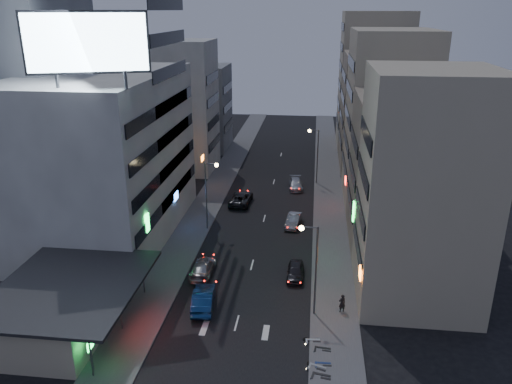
% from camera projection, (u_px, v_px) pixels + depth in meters
% --- Properties ---
extents(ground, '(180.00, 180.00, 0.00)m').
position_uv_depth(ground, '(228.00, 354.00, 37.26)').
color(ground, black).
rests_on(ground, ground).
extents(sidewalk_left, '(4.00, 120.00, 0.12)m').
position_uv_depth(sidewalk_left, '(207.00, 203.00, 66.09)').
color(sidewalk_left, '#4C4C4F').
rests_on(sidewalk_left, ground).
extents(sidewalk_right, '(4.00, 120.00, 0.12)m').
position_uv_depth(sidewalk_right, '(329.00, 209.00, 64.31)').
color(sidewalk_right, '#4C4C4F').
rests_on(sidewalk_right, ground).
extents(food_court, '(11.00, 13.00, 3.88)m').
position_uv_depth(food_court, '(61.00, 304.00, 39.99)').
color(food_court, tan).
rests_on(food_court, ground).
extents(white_building, '(14.00, 24.00, 18.00)m').
position_uv_depth(white_building, '(105.00, 157.00, 54.69)').
color(white_building, silver).
rests_on(white_building, ground).
extents(grey_tower, '(10.00, 14.00, 34.00)m').
position_uv_depth(grey_tower, '(31.00, 78.00, 55.74)').
color(grey_tower, gray).
rests_on(grey_tower, ground).
extents(shophouse_near, '(10.00, 11.00, 20.00)m').
position_uv_depth(shophouse_near, '(423.00, 189.00, 41.92)').
color(shophouse_near, tan).
rests_on(shophouse_near, ground).
extents(shophouse_mid, '(11.00, 12.00, 16.00)m').
position_uv_depth(shophouse_mid, '(405.00, 171.00, 53.28)').
color(shophouse_mid, gray).
rests_on(shophouse_mid, ground).
extents(shophouse_far, '(10.00, 14.00, 22.00)m').
position_uv_depth(shophouse_far, '(387.00, 118.00, 64.42)').
color(shophouse_far, tan).
rests_on(shophouse_far, ground).
extents(far_left_a, '(11.00, 10.00, 20.00)m').
position_uv_depth(far_left_a, '(178.00, 107.00, 77.49)').
color(far_left_a, silver).
rests_on(far_left_a, ground).
extents(far_left_b, '(12.00, 10.00, 15.00)m').
position_uv_depth(far_left_b, '(195.00, 107.00, 90.52)').
color(far_left_b, gray).
rests_on(far_left_b, ground).
extents(far_right_a, '(11.00, 12.00, 18.00)m').
position_uv_depth(far_right_a, '(377.00, 112.00, 79.03)').
color(far_right_a, gray).
rests_on(far_right_a, ground).
extents(far_right_b, '(12.00, 12.00, 24.00)m').
position_uv_depth(far_right_b, '(373.00, 81.00, 90.99)').
color(far_right_b, tan).
rests_on(far_right_b, ground).
extents(billboard, '(9.52, 3.75, 6.20)m').
position_uv_depth(billboard, '(87.00, 43.00, 40.54)').
color(billboard, '#595B60').
rests_on(billboard, white_building).
extents(street_lamp_right_near, '(1.60, 0.44, 8.02)m').
position_uv_depth(street_lamp_right_near, '(312.00, 257.00, 40.34)').
color(street_lamp_right_near, '#595B60').
rests_on(street_lamp_right_near, sidewalk_right).
extents(street_lamp_left, '(1.60, 0.44, 8.02)m').
position_uv_depth(street_lamp_left, '(209.00, 186.00, 56.57)').
color(street_lamp_left, '#595B60').
rests_on(street_lamp_left, sidewalk_left).
extents(street_lamp_right_far, '(1.60, 0.44, 8.02)m').
position_uv_depth(street_lamp_right_far, '(315.00, 148.00, 72.03)').
color(street_lamp_right_far, '#595B60').
rests_on(street_lamp_right_far, sidewalk_right).
extents(parked_car_right_near, '(1.61, 3.96, 1.35)m').
position_uv_depth(parked_car_right_near, '(295.00, 271.00, 47.70)').
color(parked_car_right_near, '#232328').
rests_on(parked_car_right_near, ground).
extents(parked_car_right_mid, '(2.00, 4.36, 1.39)m').
position_uv_depth(parked_car_right_mid, '(293.00, 220.00, 59.14)').
color(parked_car_right_mid, '#A2A7AB').
rests_on(parked_car_right_mid, ground).
extents(parked_car_left, '(2.83, 5.69, 1.55)m').
position_uv_depth(parked_car_left, '(241.00, 198.00, 65.90)').
color(parked_car_left, black).
rests_on(parked_car_left, ground).
extents(parked_car_right_far, '(2.34, 4.85, 1.36)m').
position_uv_depth(parked_car_right_far, '(296.00, 184.00, 71.50)').
color(parked_car_right_far, '#AAADB2').
rests_on(parked_car_right_far, ground).
extents(road_car_blue, '(2.34, 5.17, 1.65)m').
position_uv_depth(road_car_blue, '(203.00, 299.00, 42.94)').
color(road_car_blue, navy).
rests_on(road_car_blue, ground).
extents(road_car_silver, '(2.04, 4.97, 1.44)m').
position_uv_depth(road_car_silver, '(203.00, 268.00, 48.31)').
color(road_car_silver, '#A1A3A9').
rests_on(road_car_silver, ground).
extents(person, '(0.71, 0.60, 1.64)m').
position_uv_depth(person, '(342.00, 303.00, 42.04)').
color(person, black).
rests_on(person, sidewalk_right).
extents(scooter_black_a, '(1.02, 2.05, 1.20)m').
position_uv_depth(scooter_black_a, '(332.00, 369.00, 34.73)').
color(scooter_black_a, black).
rests_on(scooter_black_a, sidewalk_right).
extents(scooter_silver_a, '(1.19, 1.97, 1.14)m').
position_uv_depth(scooter_silver_a, '(328.00, 361.00, 35.52)').
color(scooter_silver_a, '#96999D').
rests_on(scooter_silver_a, sidewalk_right).
extents(scooter_blue, '(0.62, 1.74, 1.06)m').
position_uv_depth(scooter_blue, '(331.00, 356.00, 36.05)').
color(scooter_blue, navy).
rests_on(scooter_blue, sidewalk_right).
extents(scooter_black_b, '(0.79, 1.88, 1.11)m').
position_uv_depth(scooter_black_b, '(332.00, 342.00, 37.56)').
color(scooter_black_b, black).
rests_on(scooter_black_b, sidewalk_right).
extents(scooter_silver_b, '(0.70, 1.70, 1.02)m').
position_uv_depth(scooter_silver_b, '(320.00, 333.00, 38.65)').
color(scooter_silver_b, silver).
rests_on(scooter_silver_b, sidewalk_right).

